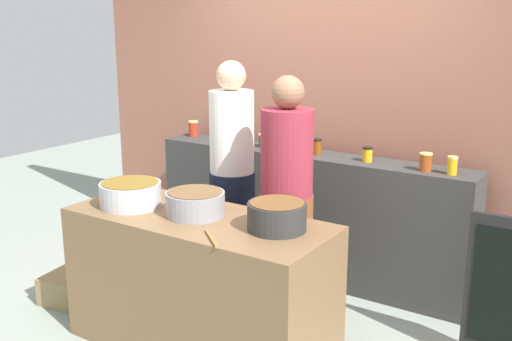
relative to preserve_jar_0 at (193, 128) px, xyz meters
The scene contains 20 objects.
ground 2.01m from the preserve_jar_0, 43.63° to the right, with size 12.00×12.00×0.00m, color gray.
storefront_wall 1.31m from the preserve_jar_0, 13.43° to the left, with size 4.80×0.12×3.00m, color #9E614E.
display_shelf 1.35m from the preserve_jar_0, ahead, with size 2.70×0.36×1.03m, color #363635.
prep_table 2.01m from the preserve_jar_0, 50.19° to the right, with size 1.70×0.70×0.89m, color brown.
preserve_jar_0 is the anchor object (origin of this frame).
preserve_jar_1 0.43m from the preserve_jar_0, 11.90° to the right, with size 0.08×0.08×0.10m.
preserve_jar_2 0.64m from the preserve_jar_0, ahead, with size 0.08×0.08×0.10m.
preserve_jar_3 0.79m from the preserve_jar_0, ahead, with size 0.08×0.08×0.11m.
preserve_jar_4 1.13m from the preserve_jar_0, ahead, with size 0.09×0.09×0.11m.
preserve_jar_5 1.30m from the preserve_jar_0, ahead, with size 0.07×0.07×0.12m.
preserve_jar_6 1.73m from the preserve_jar_0, ahead, with size 0.08×0.08×0.11m.
preserve_jar_7 2.19m from the preserve_jar_0, ahead, with size 0.09×0.09×0.13m.
preserve_jar_8 2.37m from the preserve_jar_0, ahead, with size 0.07×0.07×0.13m.
cooking_pot_left 1.69m from the preserve_jar_0, 64.93° to the right, with size 0.40×0.40×0.16m.
cooking_pot_center 1.87m from the preserve_jar_0, 50.63° to the right, with size 0.37×0.37×0.15m.
cooking_pot_right 2.23m from the preserve_jar_0, 38.60° to the right, with size 0.34×0.34×0.17m.
wooden_spoon 2.32m from the preserve_jar_0, 48.59° to the right, with size 0.02×0.02×0.27m, color #9E703D.
cook_with_tongs 1.20m from the preserve_jar_0, 36.92° to the right, with size 0.34×0.34×1.79m.
cook_in_cap 1.76m from the preserve_jar_0, 30.11° to the right, with size 0.36×0.36×1.73m.
bread_crate 1.79m from the preserve_jar_0, 90.22° to the right, with size 0.38×0.34×0.21m, color olive.
Camera 1 is at (2.22, -3.03, 2.07)m, focal length 42.00 mm.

